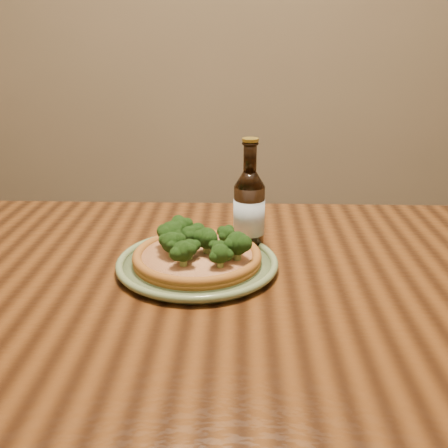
{
  "coord_description": "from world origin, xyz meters",
  "views": [
    {
      "loc": [
        0.06,
        -0.7,
        1.16
      ],
      "look_at": [
        0.03,
        0.21,
        0.82
      ],
      "focal_mm": 42.0,
      "sensor_mm": 36.0,
      "label": 1
    }
  ],
  "objects_px": {
    "table": "(206,332)",
    "beer_bottle": "(249,210)",
    "pizza": "(197,253)",
    "plate": "(197,263)"
  },
  "relations": [
    {
      "from": "table",
      "to": "beer_bottle",
      "type": "bearing_deg",
      "value": 64.9
    },
    {
      "from": "pizza",
      "to": "table",
      "type": "bearing_deg",
      "value": -74.28
    },
    {
      "from": "table",
      "to": "pizza",
      "type": "height_order",
      "value": "pizza"
    },
    {
      "from": "beer_bottle",
      "to": "pizza",
      "type": "bearing_deg",
      "value": -139.83
    },
    {
      "from": "plate",
      "to": "beer_bottle",
      "type": "relative_size",
      "value": 1.33
    },
    {
      "from": "plate",
      "to": "pizza",
      "type": "height_order",
      "value": "pizza"
    },
    {
      "from": "plate",
      "to": "beer_bottle",
      "type": "bearing_deg",
      "value": 44.86
    },
    {
      "from": "plate",
      "to": "pizza",
      "type": "xyz_separation_m",
      "value": [
        0.0,
        0.0,
        0.02
      ]
    },
    {
      "from": "table",
      "to": "plate",
      "type": "relative_size",
      "value": 5.41
    },
    {
      "from": "table",
      "to": "plate",
      "type": "height_order",
      "value": "plate"
    }
  ]
}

